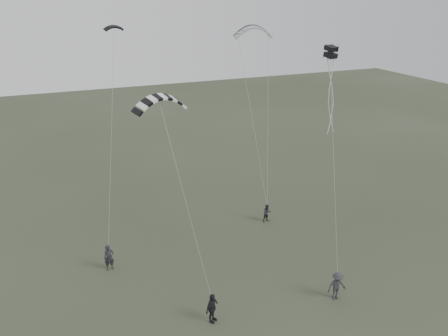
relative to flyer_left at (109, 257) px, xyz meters
name	(u,v)px	position (x,y,z in m)	size (l,w,h in m)	color
ground	(242,297)	(7.38, -6.31, -0.96)	(140.00, 140.00, 0.00)	#2C3724
flyer_left	(109,257)	(0.00, 0.00, 0.00)	(0.70, 0.46, 1.91)	black
flyer_right	(267,213)	(13.49, 1.98, -0.17)	(0.76, 0.59, 1.56)	#26252B
flyer_center	(212,308)	(4.80, -7.67, 0.00)	(1.13, 0.47, 1.92)	black
flyer_far	(337,286)	(12.85, -8.72, 0.01)	(1.24, 0.72, 1.93)	#2C2C32
kite_dark_small	(114,27)	(2.80, 6.84, 14.91)	(1.40, 0.42, 0.48)	black
kite_pale_large	(254,27)	(15.60, 9.82, 14.32)	(3.53, 0.79, 1.48)	#AAADAF
kite_striped	(160,97)	(3.52, -3.01, 11.71)	(3.22, 0.81, 1.25)	black
kite_box	(331,52)	(15.20, -2.61, 13.62)	(0.67, 0.67, 0.73)	black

